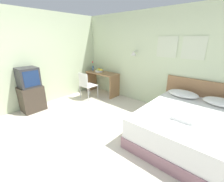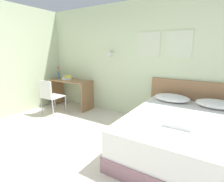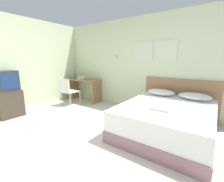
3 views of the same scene
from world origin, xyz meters
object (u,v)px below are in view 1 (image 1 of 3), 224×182
at_px(pillow_right, 222,102).
at_px(television, 28,77).
at_px(pillow_left, 183,94).
at_px(desk_chair, 86,84).
at_px(bed, 188,127).
at_px(headboard, 202,101).
at_px(fruit_bowl, 99,71).
at_px(desk, 102,79).
at_px(folded_towel_near_foot, 184,117).
at_px(tv_stand, 32,99).
at_px(flower_vase, 93,67).

height_order(pillow_right, television, television).
xyz_separation_m(pillow_left, desk_chair, (-2.78, -0.68, -0.15)).
bearing_deg(bed, pillow_left, 116.25).
height_order(bed, television, television).
bearing_deg(headboard, fruit_bowl, -175.17).
xyz_separation_m(headboard, desk_chair, (-3.16, -0.97, 0.02)).
height_order(headboard, desk, headboard).
height_order(headboard, television, television).
distance_m(folded_towel_near_foot, tv_stand, 3.78).
height_order(headboard, pillow_right, headboard).
bearing_deg(folded_towel_near_foot, pillow_left, 108.38).
xyz_separation_m(desk, flower_vase, (-0.50, 0.02, 0.37)).
bearing_deg(tv_stand, flower_vase, 89.99).
distance_m(desk_chair, tv_stand, 1.61).
xyz_separation_m(desk, television, (-0.50, -2.24, 0.40)).
height_order(fruit_bowl, television, television).
height_order(pillow_right, folded_towel_near_foot, pillow_right).
height_order(folded_towel_near_foot, television, television).
distance_m(pillow_right, folded_towel_near_foot, 1.15).
bearing_deg(tv_stand, fruit_bowl, 81.01).
relative_size(bed, desk_chair, 2.37).
bearing_deg(television, fruit_bowl, 81.09).
distance_m(headboard, desk, 3.13).
relative_size(bed, television, 4.04).
distance_m(folded_towel_near_foot, fruit_bowl, 3.43).
bearing_deg(pillow_left, flower_vase, 179.24).
bearing_deg(bed, fruit_bowl, 166.43).
bearing_deg(folded_towel_near_foot, pillow_right, 69.67).
relative_size(bed, fruit_bowl, 6.95).
bearing_deg(headboard, flower_vase, -176.01).
xyz_separation_m(folded_towel_near_foot, flower_vase, (-3.60, 1.12, 0.28)).
xyz_separation_m(desk, desk_chair, (-0.04, -0.70, -0.03)).
bearing_deg(fruit_bowl, television, -98.91).
distance_m(bed, folded_towel_near_foot, 0.45).
xyz_separation_m(bed, headboard, (0.00, 1.06, 0.20)).
relative_size(desk_chair, flower_vase, 2.60).
relative_size(fruit_bowl, television, 0.58).
bearing_deg(desk_chair, fruit_bowl, 98.75).
height_order(headboard, pillow_left, headboard).
height_order(pillow_left, desk, desk).
bearing_deg(flower_vase, television, -89.93).
bearing_deg(bed, folded_towel_near_foot, -93.80).
bearing_deg(desk_chair, desk, 86.70).
relative_size(bed, headboard, 1.16).
xyz_separation_m(bed, tv_stand, (-3.62, -1.45, 0.05)).
distance_m(desk_chair, television, 1.66).
distance_m(bed, flower_vase, 3.76).
height_order(desk, television, television).
bearing_deg(fruit_bowl, tv_stand, -98.99).
xyz_separation_m(flower_vase, television, (0.00, -2.26, 0.04)).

